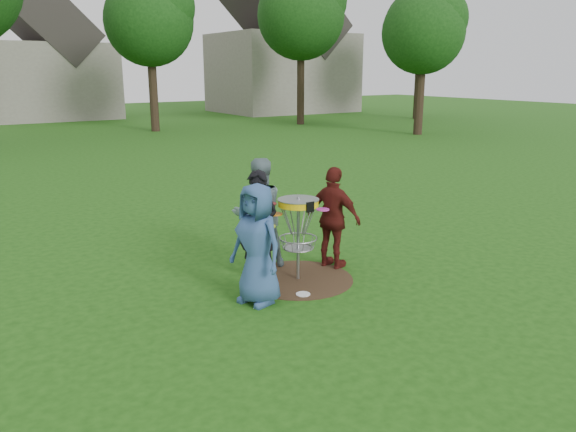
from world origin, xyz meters
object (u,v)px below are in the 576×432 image
player_black (258,227)px  disc_golf_basket (298,219)px  player_blue (257,244)px  player_maroon (334,218)px  player_grey (259,213)px

player_black → disc_golf_basket: bearing=30.8°
player_blue → disc_golf_basket: size_ratio=1.29×
disc_golf_basket → player_maroon: bearing=11.3°
player_black → player_maroon: bearing=52.4°
player_black → player_grey: size_ratio=0.95×
player_blue → player_black: size_ratio=0.98×
player_blue → player_grey: player_grey is taller
disc_golf_basket → player_blue: bearing=-156.4°
player_blue → player_black: player_black is taller
player_blue → disc_golf_basket: (1.01, 0.44, 0.13)m
player_grey → disc_golf_basket: size_ratio=1.37×
player_grey → player_maroon: (1.05, -0.73, -0.07)m
player_blue → player_maroon: player_blue is taller
player_black → player_maroon: (1.41, -0.12, -0.03)m
player_blue → player_black: (0.44, 0.73, 0.01)m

